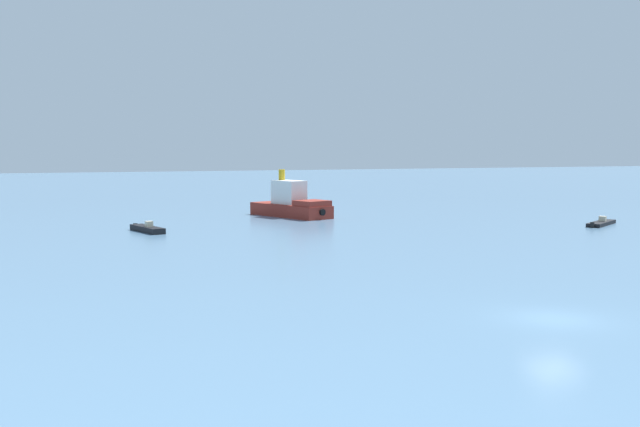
{
  "coord_description": "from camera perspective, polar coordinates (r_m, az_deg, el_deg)",
  "views": [
    {
      "loc": [
        -21.56,
        -29.24,
        7.98
      ],
      "look_at": [
        3.29,
        41.98,
        1.2
      ],
      "focal_mm": 43.3,
      "sensor_mm": 36.0,
      "label": 1
    }
  ],
  "objects": [
    {
      "name": "tugboat",
      "position": [
        85.3,
        -2.11,
        0.67
      ],
      "size": [
        7.12,
        11.02,
        5.18
      ],
      "color": "maroon",
      "rests_on": "ground"
    },
    {
      "name": "fishing_skiff",
      "position": [
        72.14,
        -12.65,
        -1.11
      ],
      "size": [
        2.7,
        5.57,
        1.02
      ],
      "color": "black",
      "rests_on": "ground"
    },
    {
      "name": "ground_plane",
      "position": [
        37.19,
        16.9,
        -7.48
      ],
      "size": [
        400.0,
        400.0,
        0.0
      ],
      "primitive_type": "plane",
      "color": "slate"
    },
    {
      "name": "small_motorboat",
      "position": [
        81.18,
        20.07,
        -0.67
      ],
      "size": [
        5.48,
        4.41,
        0.86
      ],
      "color": "black",
      "rests_on": "ground"
    }
  ]
}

